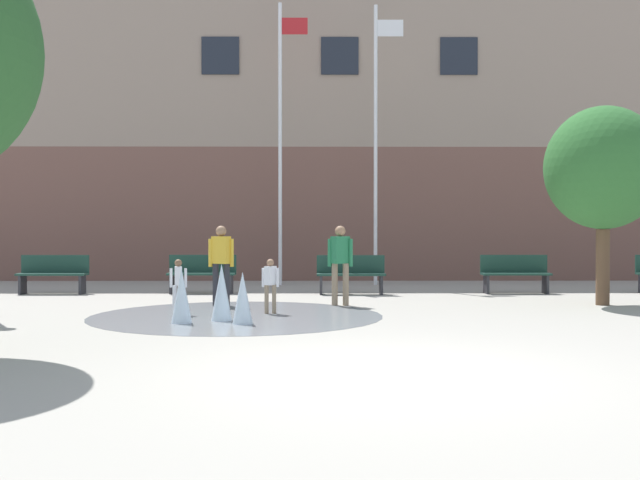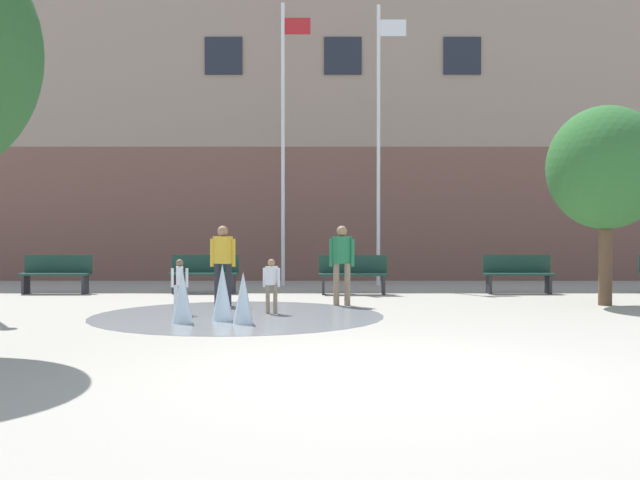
{
  "view_description": "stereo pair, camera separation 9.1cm",
  "coord_description": "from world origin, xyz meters",
  "px_view_note": "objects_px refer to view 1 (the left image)",
  "views": [
    {
      "loc": [
        -0.76,
        -7.89,
        1.52
      ],
      "look_at": [
        -0.63,
        7.43,
        1.3
      ],
      "focal_mm": 42.0,
      "sensor_mm": 36.0,
      "label": 1
    },
    {
      "loc": [
        -0.67,
        -7.89,
        1.52
      ],
      "look_at": [
        -0.63,
        7.43,
        1.3
      ],
      "focal_mm": 42.0,
      "sensor_mm": 36.0,
      "label": 2
    }
  ],
  "objects_px": {
    "adult_near_bench": "(340,259)",
    "street_tree_near_building": "(603,168)",
    "park_bench_under_left_flagpole": "(351,274)",
    "child_with_pink_shirt": "(270,282)",
    "child_in_fountain": "(178,282)",
    "adult_watching": "(221,259)",
    "flagpole_right": "(377,136)",
    "flagpole_left": "(281,135)",
    "park_bench_far_left": "(53,273)",
    "park_bench_left_of_flagpoles": "(202,273)",
    "park_bench_near_trashcan": "(515,273)"
  },
  "relations": [
    {
      "from": "flagpole_left",
      "to": "street_tree_near_building",
      "type": "height_order",
      "value": "flagpole_left"
    },
    {
      "from": "child_in_fountain",
      "to": "park_bench_far_left",
      "type": "bearing_deg",
      "value": -150.49
    },
    {
      "from": "park_bench_near_trashcan",
      "to": "street_tree_near_building",
      "type": "bearing_deg",
      "value": -69.41
    },
    {
      "from": "park_bench_left_of_flagpoles",
      "to": "child_with_pink_shirt",
      "type": "bearing_deg",
      "value": -66.52
    },
    {
      "from": "park_bench_far_left",
      "to": "flagpole_left",
      "type": "relative_size",
      "value": 0.21
    },
    {
      "from": "child_with_pink_shirt",
      "to": "park_bench_left_of_flagpoles",
      "type": "bearing_deg",
      "value": -122.41
    },
    {
      "from": "park_bench_far_left",
      "to": "flagpole_left",
      "type": "xyz_separation_m",
      "value": [
        5.24,
        2.76,
        3.6
      ]
    },
    {
      "from": "flagpole_left",
      "to": "flagpole_right",
      "type": "distance_m",
      "value": 2.6
    },
    {
      "from": "flagpole_right",
      "to": "flagpole_left",
      "type": "bearing_deg",
      "value": 180.0
    },
    {
      "from": "adult_near_bench",
      "to": "flagpole_right",
      "type": "height_order",
      "value": "flagpole_right"
    },
    {
      "from": "street_tree_near_building",
      "to": "flagpole_right",
      "type": "bearing_deg",
      "value": 126.81
    },
    {
      "from": "park_bench_under_left_flagpole",
      "to": "flagpole_right",
      "type": "xyz_separation_m",
      "value": [
        0.85,
        2.92,
        3.57
      ]
    },
    {
      "from": "adult_watching",
      "to": "flagpole_right",
      "type": "xyz_separation_m",
      "value": [
        3.55,
        5.59,
        3.12
      ]
    },
    {
      "from": "park_bench_left_of_flagpoles",
      "to": "park_bench_under_left_flagpole",
      "type": "distance_m",
      "value": 3.53
    },
    {
      "from": "park_bench_near_trashcan",
      "to": "child_with_pink_shirt",
      "type": "height_order",
      "value": "child_with_pink_shirt"
    },
    {
      "from": "park_bench_near_trashcan",
      "to": "street_tree_near_building",
      "type": "distance_m",
      "value": 3.68
    },
    {
      "from": "child_in_fountain",
      "to": "street_tree_near_building",
      "type": "xyz_separation_m",
      "value": [
        8.21,
        1.6,
        2.16
      ]
    },
    {
      "from": "park_bench_near_trashcan",
      "to": "child_in_fountain",
      "type": "distance_m",
      "value": 8.39
    },
    {
      "from": "park_bench_under_left_flagpole",
      "to": "child_with_pink_shirt",
      "type": "xyz_separation_m",
      "value": [
        -1.65,
        -4.03,
        0.1
      ]
    },
    {
      "from": "park_bench_near_trashcan",
      "to": "child_with_pink_shirt",
      "type": "relative_size",
      "value": 1.62
    },
    {
      "from": "child_in_fountain",
      "to": "park_bench_left_of_flagpoles",
      "type": "bearing_deg",
      "value": 171.69
    },
    {
      "from": "flagpole_right",
      "to": "adult_near_bench",
      "type": "bearing_deg",
      "value": -102.17
    },
    {
      "from": "child_in_fountain",
      "to": "adult_watching",
      "type": "relative_size",
      "value": 0.62
    },
    {
      "from": "child_with_pink_shirt",
      "to": "flagpole_right",
      "type": "distance_m",
      "value": 8.16
    },
    {
      "from": "child_in_fountain",
      "to": "flagpole_right",
      "type": "bearing_deg",
      "value": 138.23
    },
    {
      "from": "flagpole_left",
      "to": "flagpole_right",
      "type": "height_order",
      "value": "flagpole_left"
    },
    {
      "from": "adult_watching",
      "to": "flagpole_right",
      "type": "bearing_deg",
      "value": -95.86
    },
    {
      "from": "park_bench_near_trashcan",
      "to": "flagpole_right",
      "type": "bearing_deg",
      "value": 138.25
    },
    {
      "from": "child_with_pink_shirt",
      "to": "flagpole_right",
      "type": "xyz_separation_m",
      "value": [
        2.5,
        6.95,
        3.47
      ]
    },
    {
      "from": "street_tree_near_building",
      "to": "child_with_pink_shirt",
      "type": "bearing_deg",
      "value": -167.18
    },
    {
      "from": "adult_near_bench",
      "to": "flagpole_left",
      "type": "relative_size",
      "value": 0.21
    },
    {
      "from": "park_bench_far_left",
      "to": "flagpole_left",
      "type": "distance_m",
      "value": 6.93
    },
    {
      "from": "park_bench_near_trashcan",
      "to": "adult_watching",
      "type": "xyz_separation_m",
      "value": [
        -6.61,
        -2.86,
        0.45
      ]
    },
    {
      "from": "adult_watching",
      "to": "street_tree_near_building",
      "type": "bearing_deg",
      "value": -152.42
    },
    {
      "from": "adult_near_bench",
      "to": "street_tree_near_building",
      "type": "xyz_separation_m",
      "value": [
        5.27,
        0.05,
        1.8
      ]
    },
    {
      "from": "park_bench_left_of_flagpoles",
      "to": "park_bench_far_left",
      "type": "bearing_deg",
      "value": -177.97
    },
    {
      "from": "park_bench_under_left_flagpole",
      "to": "adult_near_bench",
      "type": "xyz_separation_m",
      "value": [
        -0.34,
        -2.59,
        0.45
      ]
    },
    {
      "from": "park_bench_under_left_flagpole",
      "to": "street_tree_near_building",
      "type": "bearing_deg",
      "value": -27.25
    },
    {
      "from": "flagpole_left",
      "to": "street_tree_near_building",
      "type": "distance_m",
      "value": 8.73
    },
    {
      "from": "park_bench_under_left_flagpole",
      "to": "flagpole_left",
      "type": "relative_size",
      "value": 0.21
    },
    {
      "from": "park_bench_left_of_flagpoles",
      "to": "flagpole_left",
      "type": "relative_size",
      "value": 0.21
    },
    {
      "from": "child_in_fountain",
      "to": "flagpole_left",
      "type": "bearing_deg",
      "value": 156.36
    },
    {
      "from": "child_with_pink_shirt",
      "to": "street_tree_near_building",
      "type": "height_order",
      "value": "street_tree_near_building"
    },
    {
      "from": "park_bench_under_left_flagpole",
      "to": "park_bench_near_trashcan",
      "type": "xyz_separation_m",
      "value": [
        3.9,
        0.19,
        0.0
      ]
    },
    {
      "from": "park_bench_far_left",
      "to": "child_in_fountain",
      "type": "bearing_deg",
      "value": -49.09
    },
    {
      "from": "park_bench_left_of_flagpoles",
      "to": "adult_near_bench",
      "type": "distance_m",
      "value": 4.31
    },
    {
      "from": "adult_near_bench",
      "to": "flagpole_left",
      "type": "bearing_deg",
      "value": 69.23
    },
    {
      "from": "flagpole_right",
      "to": "street_tree_near_building",
      "type": "height_order",
      "value": "flagpole_right"
    },
    {
      "from": "park_bench_under_left_flagpole",
      "to": "street_tree_near_building",
      "type": "relative_size",
      "value": 0.4
    },
    {
      "from": "street_tree_near_building",
      "to": "flagpole_left",
      "type": "bearing_deg",
      "value": 140.78
    }
  ]
}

